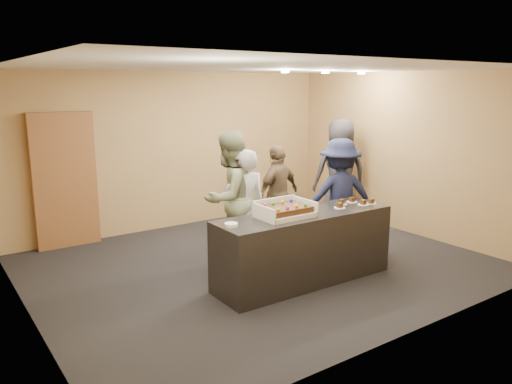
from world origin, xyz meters
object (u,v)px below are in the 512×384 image
Objects in this scene: storage_cabinet at (65,181)px; sheet_cake at (286,209)px; person_brown_extra at (278,194)px; person_sage_man at (230,198)px; person_server_grey at (245,207)px; serving_counter at (304,247)px; cake_box at (284,213)px; person_navy_man at (339,196)px; plate_stack at (231,225)px; person_dark_suit at (340,172)px.

sheet_cake is at bearing -61.20° from storage_cabinet.
storage_cabinet is at bearing -43.99° from person_brown_extra.
person_server_grey is at bearing 110.64° from person_sage_man.
serving_counter is 1.53× the size of person_brown_extra.
cake_box is (-0.30, 0.02, 0.50)m from serving_counter.
person_navy_man is at bearing 100.26° from person_brown_extra.
cake_box is at bearing 176.02° from serving_counter.
cake_box is at bearing 0.41° from plate_stack.
person_dark_suit is (1.53, 0.18, 0.17)m from person_brown_extra.
person_brown_extra is (2.84, -1.68, -0.26)m from storage_cabinet.
serving_counter is 1.15× the size of storage_cabinet.
person_server_grey is at bearing -50.83° from storage_cabinet.
storage_cabinet is at bearing 118.80° from sheet_cake.
person_sage_man is at bearing 94.08° from cake_box.
person_brown_extra is 1.55m from person_dark_suit.
cake_box is 0.41× the size of person_server_grey.
plate_stack is 1.33m from person_sage_man.
person_navy_man is at bearing 20.77° from cake_box.
plate_stack is 0.08× the size of person_sage_man.
serving_counter is at bearing 0.00° from sheet_cake.
cake_box is (1.77, -3.20, -0.10)m from storage_cabinet.
person_sage_man reaches higher than plate_stack.
person_dark_suit is at bearing 33.11° from cake_box.
person_server_grey reaches higher than cake_box.
sheet_cake is (1.77, -3.22, -0.04)m from storage_cabinet.
storage_cabinet is at bearing -36.25° from person_server_grey.
storage_cabinet is at bearing 123.48° from serving_counter.
person_brown_extra is at bearing -42.11° from person_navy_man.
person_navy_man is (1.18, 0.59, 0.41)m from serving_counter.
sheet_cake reaches higher than serving_counter.
person_server_grey is 0.95× the size of person_navy_man.
person_server_grey is 1.04× the size of person_brown_extra.
person_brown_extra is at bearing -136.33° from person_server_grey.
sheet_cake is 1.00m from person_server_grey.
plate_stack reaches higher than serving_counter.
sheet_cake is at bearing 101.15° from person_server_grey.
storage_cabinet reaches higher than sheet_cake.
cake_box is at bearing 45.07° from person_navy_man.
person_server_grey is (-0.25, 0.98, 0.36)m from serving_counter.
sheet_cake is 1.60m from person_navy_man.
person_dark_suit is at bearing 173.37° from person_brown_extra.
serving_counter is 1.40× the size of person_navy_man.
person_brown_extra is (0.76, 1.54, 0.33)m from serving_counter.
person_sage_man reaches higher than sheet_cake.
storage_cabinet is 2.67m from person_sage_man.
person_brown_extra is at bearing -30.66° from storage_cabinet.
cake_box is 1.86m from person_brown_extra.
person_navy_man is 1.04m from person_brown_extra.
serving_counter is 1.17m from plate_stack.
sheet_cake is 0.31× the size of person_sage_man.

